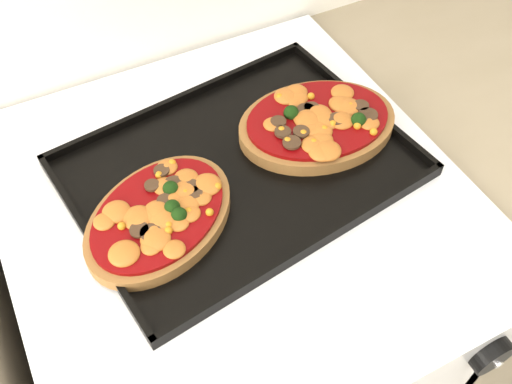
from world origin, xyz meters
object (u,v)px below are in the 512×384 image
stove (239,333)px  pizza_left (159,216)px  pizza_right (317,122)px  baking_tray (239,165)px

stove → pizza_left: 0.49m
pizza_right → pizza_left: bearing=-168.8°
pizza_left → pizza_right: bearing=11.2°
baking_tray → pizza_right: (0.13, 0.01, 0.01)m
baking_tray → pizza_right: 0.13m
stove → pizza_left: size_ratio=4.29×
stove → pizza_right: pizza_right is taller
baking_tray → pizza_left: pizza_left is taller
baking_tray → pizza_left: size_ratio=2.07×
baking_tray → pizza_left: (-0.13, -0.04, 0.01)m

